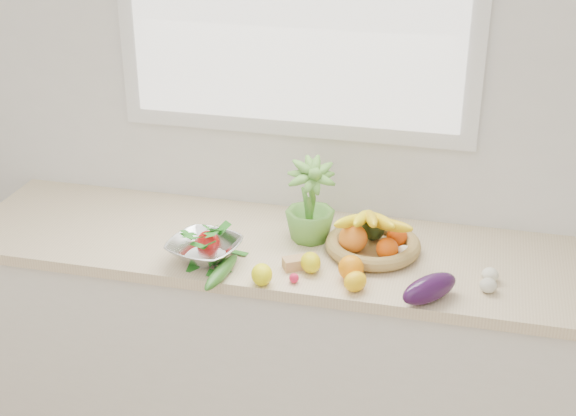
% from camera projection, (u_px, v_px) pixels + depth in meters
% --- Properties ---
extents(back_wall, '(4.50, 0.02, 2.70)m').
position_uv_depth(back_wall, '(296.00, 94.00, 2.88)').
color(back_wall, white).
rests_on(back_wall, ground).
extents(counter_cabinet, '(2.20, 0.58, 0.86)m').
position_uv_depth(counter_cabinet, '(276.00, 353.00, 3.01)').
color(counter_cabinet, silver).
rests_on(counter_cabinet, ground).
extents(countertop, '(2.24, 0.62, 0.04)m').
position_uv_depth(countertop, '(276.00, 248.00, 2.82)').
color(countertop, beige).
rests_on(countertop, counter_cabinet).
extents(orange_loose, '(0.09, 0.09, 0.08)m').
position_uv_depth(orange_loose, '(351.00, 268.00, 2.57)').
color(orange_loose, orange).
rests_on(orange_loose, countertop).
extents(lemon_a, '(0.09, 0.10, 0.07)m').
position_uv_depth(lemon_a, '(262.00, 274.00, 2.55)').
color(lemon_a, '#F8F20D').
rests_on(lemon_a, countertop).
extents(lemon_b, '(0.10, 0.10, 0.06)m').
position_uv_depth(lemon_b, '(355.00, 281.00, 2.51)').
color(lemon_b, yellow).
rests_on(lemon_b, countertop).
extents(lemon_c, '(0.09, 0.10, 0.07)m').
position_uv_depth(lemon_c, '(311.00, 262.00, 2.62)').
color(lemon_c, yellow).
rests_on(lemon_c, countertop).
extents(apple, '(0.08, 0.08, 0.07)m').
position_uv_depth(apple, '(208.00, 241.00, 2.74)').
color(apple, red).
rests_on(apple, countertop).
extents(ginger, '(0.13, 0.10, 0.04)m').
position_uv_depth(ginger, '(301.00, 262.00, 2.65)').
color(ginger, tan).
rests_on(ginger, countertop).
extents(garlic_a, '(0.07, 0.07, 0.05)m').
position_uv_depth(garlic_a, '(490.00, 275.00, 2.56)').
color(garlic_a, silver).
rests_on(garlic_a, countertop).
extents(garlic_b, '(0.06, 0.06, 0.05)m').
position_uv_depth(garlic_b, '(404.00, 252.00, 2.70)').
color(garlic_b, white).
rests_on(garlic_b, countertop).
extents(garlic_c, '(0.07, 0.07, 0.05)m').
position_uv_depth(garlic_c, '(488.00, 285.00, 2.51)').
color(garlic_c, beige).
rests_on(garlic_c, countertop).
extents(eggplant, '(0.20, 0.21, 0.08)m').
position_uv_depth(eggplant, '(429.00, 289.00, 2.45)').
color(eggplant, '#2D0F37').
rests_on(eggplant, countertop).
extents(cucumber, '(0.07, 0.24, 0.04)m').
position_uv_depth(cucumber, '(221.00, 272.00, 2.58)').
color(cucumber, '#1E5D1B').
rests_on(cucumber, countertop).
extents(radish, '(0.04, 0.04, 0.03)m').
position_uv_depth(radish, '(294.00, 278.00, 2.56)').
color(radish, '#DF1B44').
rests_on(radish, countertop).
extents(potted_herb, '(0.23, 0.23, 0.31)m').
position_uv_depth(potted_herb, '(310.00, 203.00, 2.78)').
color(potted_herb, '#599A38').
rests_on(potted_herb, countertop).
extents(fruit_basket, '(0.39, 0.39, 0.18)m').
position_uv_depth(fruit_basket, '(372.00, 239.00, 2.73)').
color(fruit_basket, tan).
rests_on(fruit_basket, countertop).
extents(colander_with_spinach, '(0.28, 0.28, 0.12)m').
position_uv_depth(colander_with_spinach, '(204.00, 245.00, 2.66)').
color(colander_with_spinach, silver).
rests_on(colander_with_spinach, countertop).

